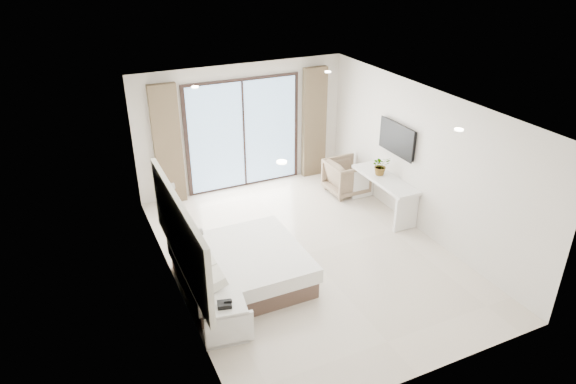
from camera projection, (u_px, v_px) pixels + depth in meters
name	position (u px, v px, depth m)	size (l,w,h in m)	color
ground	(308.00, 253.00, 9.01)	(6.20, 6.20, 0.00)	beige
room_shell	(280.00, 158.00, 8.82)	(4.62, 6.22, 2.72)	silver
bed	(241.00, 267.00, 8.13)	(1.93, 1.83, 0.68)	brown
nightstand	(224.00, 320.00, 7.04)	(0.67, 0.58, 0.54)	white
phone	(224.00, 305.00, 6.86)	(0.19, 0.15, 0.06)	black
console_desk	(384.00, 187.00, 10.10)	(0.51, 1.65, 0.77)	white
plant	(381.00, 167.00, 10.08)	(0.35, 0.39, 0.30)	#33662D
armchair	(347.00, 175.00, 10.99)	(0.79, 0.74, 0.82)	#8D735C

